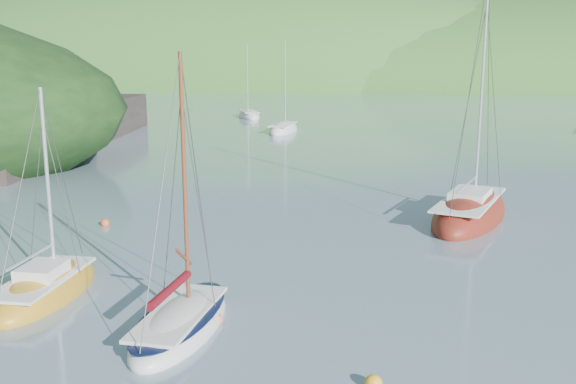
% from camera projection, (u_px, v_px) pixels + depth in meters
% --- Properties ---
extents(ground, '(700.00, 700.00, 0.00)m').
position_uv_depth(ground, '(277.00, 361.00, 16.72)').
color(ground, slate).
rests_on(ground, ground).
extents(shoreline_hills, '(690.00, 135.00, 56.00)m').
position_uv_depth(shoreline_hills, '(379.00, 82.00, 183.52)').
color(shoreline_hills, '#33712B').
rests_on(shoreline_hills, ground).
extents(daysailer_white, '(2.09, 5.55, 8.50)m').
position_uv_depth(daysailer_white, '(181.00, 324.00, 18.56)').
color(daysailer_white, silver).
rests_on(daysailer_white, ground).
extents(sloop_red, '(5.22, 9.18, 12.87)m').
position_uv_depth(sloop_red, '(470.00, 214.00, 31.05)').
color(sloop_red, maroon).
rests_on(sloop_red, ground).
extents(sailboat_yellow, '(2.55, 5.75, 7.47)m').
position_uv_depth(sailboat_yellow, '(46.00, 291.00, 21.22)').
color(sailboat_yellow, gold).
rests_on(sailboat_yellow, ground).
extents(distant_sloop_a, '(2.64, 7.05, 9.98)m').
position_uv_depth(distant_sloop_a, '(283.00, 130.00, 65.74)').
color(distant_sloop_a, silver).
rests_on(distant_sloop_a, ground).
extents(distant_sloop_c, '(5.05, 7.22, 9.76)m').
position_uv_depth(distant_sloop_c, '(249.00, 116.00, 80.54)').
color(distant_sloop_c, silver).
rests_on(distant_sloop_c, ground).
extents(mooring_buoys, '(13.88, 12.75, 0.43)m').
position_uv_depth(mooring_buoys, '(211.00, 294.00, 21.03)').
color(mooring_buoys, '#FFAE1C').
rests_on(mooring_buoys, ground).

